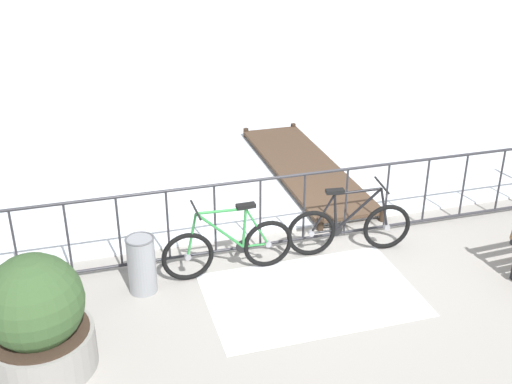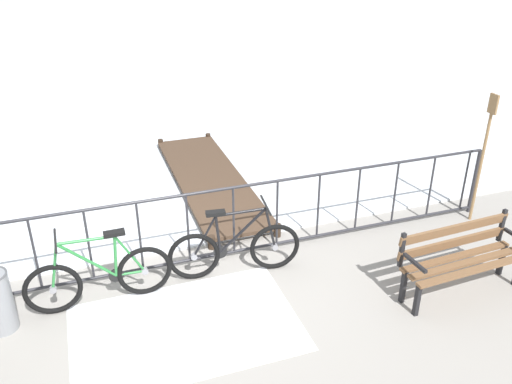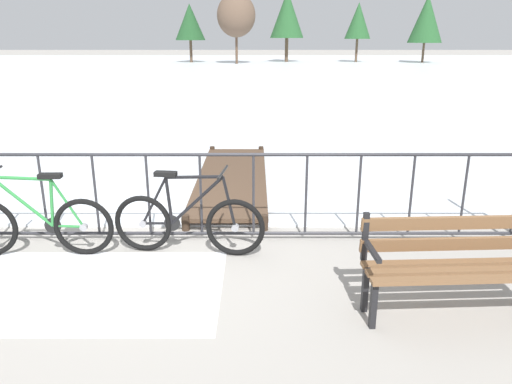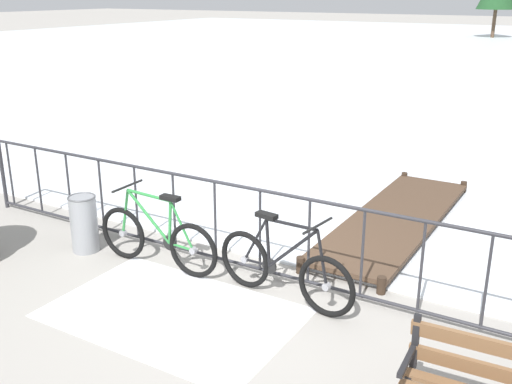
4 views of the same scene
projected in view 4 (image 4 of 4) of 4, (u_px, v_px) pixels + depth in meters
name	position (u px, v px, depth m)	size (l,w,h in m)	color
ground_plane	(260.00, 275.00, 6.95)	(160.00, 160.00, 0.00)	#9E9991
snow_patch	(173.00, 313.00, 6.13)	(2.52, 1.64, 0.01)	white
railing_fence	(260.00, 231.00, 6.77)	(9.06, 0.06, 1.07)	#2D2D33
bicycle_near_railing	(157.00, 239.00, 7.04)	(1.71, 0.52, 0.97)	black
bicycle_second	(284.00, 269.00, 6.27)	(1.70, 0.52, 0.97)	black
trash_bin	(84.00, 223.00, 7.49)	(0.35, 0.35, 0.73)	gray
wooden_dock	(395.00, 219.00, 8.34)	(1.10, 4.06, 0.20)	#4C3828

